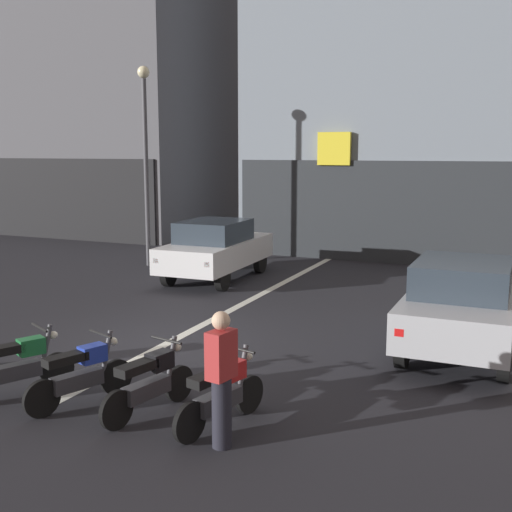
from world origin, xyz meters
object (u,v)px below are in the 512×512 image
(car_silver_parked_kerbside, at_px, (462,303))
(motorcycle_red_row_right_mid, at_px, (222,393))
(street_lamp, at_px, (145,144))
(motorcycle_green_row_leftmost, at_px, (19,365))
(car_white_crossing_near, at_px, (216,248))
(motorcycle_blue_row_left_mid, at_px, (81,373))
(person_by_motorcycles, at_px, (221,379))
(motorcycle_black_row_centre, at_px, (150,382))

(car_silver_parked_kerbside, relative_size, motorcycle_red_row_right_mid, 2.52)
(street_lamp, distance_m, motorcycle_green_row_leftmost, 10.97)
(car_white_crossing_near, bearing_deg, motorcycle_blue_row_left_mid, -75.05)
(car_silver_parked_kerbside, relative_size, person_by_motorcycles, 2.46)
(car_silver_parked_kerbside, relative_size, motorcycle_green_row_leftmost, 2.69)
(car_white_crossing_near, bearing_deg, motorcycle_green_row_leftmost, -81.91)
(street_lamp, xyz_separation_m, motorcycle_black_row_centre, (6.21, -9.46, -3.23))
(car_white_crossing_near, height_order, motorcycle_black_row_centre, car_white_crossing_near)
(car_silver_parked_kerbside, relative_size, motorcycle_blue_row_left_mid, 2.59)
(street_lamp, relative_size, motorcycle_red_row_right_mid, 3.65)
(car_silver_parked_kerbside, distance_m, motorcycle_blue_row_left_mid, 6.49)
(car_white_crossing_near, height_order, car_silver_parked_kerbside, same)
(car_silver_parked_kerbside, relative_size, street_lamp, 0.69)
(motorcycle_green_row_leftmost, bearing_deg, motorcycle_black_row_centre, 5.06)
(car_silver_parked_kerbside, height_order, street_lamp, street_lamp)
(motorcycle_green_row_leftmost, height_order, person_by_motorcycles, person_by_motorcycles)
(motorcycle_black_row_centre, distance_m, motorcycle_red_row_right_mid, 1.05)
(car_white_crossing_near, distance_m, motorcycle_black_row_centre, 9.03)
(car_white_crossing_near, relative_size, motorcycle_green_row_leftmost, 2.72)
(motorcycle_green_row_leftmost, relative_size, motorcycle_black_row_centre, 0.93)
(car_silver_parked_kerbside, height_order, person_by_motorcycles, person_by_motorcycles)
(motorcycle_red_row_right_mid, distance_m, person_by_motorcycles, 0.69)
(street_lamp, bearing_deg, car_silver_parked_kerbside, -27.10)
(motorcycle_green_row_leftmost, bearing_deg, car_silver_parked_kerbside, 39.76)
(car_silver_parked_kerbside, bearing_deg, motorcycle_green_row_leftmost, -140.24)
(street_lamp, bearing_deg, motorcycle_black_row_centre, -56.72)
(motorcycle_green_row_leftmost, xyz_separation_m, person_by_motorcycles, (3.41, -0.28, 0.40))
(motorcycle_red_row_right_mid, bearing_deg, street_lamp, 127.64)
(car_silver_parked_kerbside, bearing_deg, motorcycle_blue_row_left_mid, -134.79)
(motorcycle_black_row_centre, xyz_separation_m, motorcycle_red_row_right_mid, (1.05, 0.04, 0.00))
(motorcycle_black_row_centre, bearing_deg, car_silver_parked_kerbside, 51.93)
(car_white_crossing_near, bearing_deg, street_lamp, 159.65)
(car_silver_parked_kerbside, xyz_separation_m, motorcycle_green_row_leftmost, (-5.62, -4.67, -0.43))
(motorcycle_red_row_right_mid, xyz_separation_m, person_by_motorcycles, (0.25, -0.50, 0.40))
(motorcycle_green_row_leftmost, xyz_separation_m, motorcycle_black_row_centre, (2.10, 0.19, 0.00))
(motorcycle_green_row_leftmost, relative_size, motorcycle_blue_row_left_mid, 0.96)
(car_white_crossing_near, bearing_deg, car_silver_parked_kerbside, -29.74)
(motorcycle_green_row_leftmost, distance_m, person_by_motorcycles, 3.44)
(person_by_motorcycles, bearing_deg, motorcycle_green_row_leftmost, 175.39)
(car_silver_parked_kerbside, height_order, motorcycle_green_row_leftmost, car_silver_parked_kerbside)
(motorcycle_black_row_centre, bearing_deg, motorcycle_green_row_leftmost, -174.94)
(street_lamp, height_order, motorcycle_green_row_leftmost, street_lamp)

